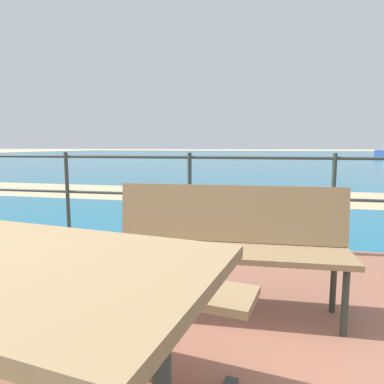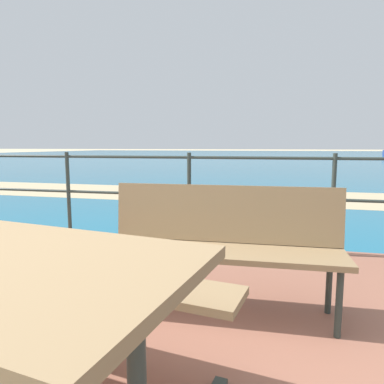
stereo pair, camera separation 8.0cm
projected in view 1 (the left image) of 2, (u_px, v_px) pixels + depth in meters
sea_water at (258, 156)px, 40.31m from camera, size 90.00×90.00×0.01m
beach_strip at (229, 196)px, 8.13m from camera, size 54.04×3.63×0.01m
park_bench at (228, 236)px, 2.31m from camera, size 1.56×0.46×0.84m
railing_fence at (190, 187)px, 3.77m from camera, size 5.94×0.04×1.03m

